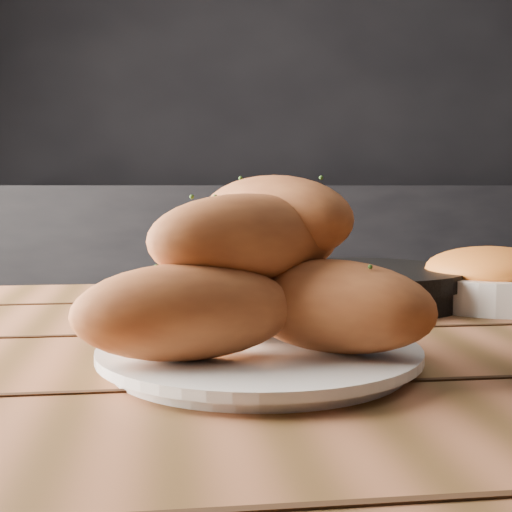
{
  "coord_description": "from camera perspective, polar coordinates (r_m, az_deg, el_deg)",
  "views": [
    {
      "loc": [
        -0.86,
        -0.97,
        0.9
      ],
      "look_at": [
        -0.78,
        -0.39,
        0.84
      ],
      "focal_mm": 50.0,
      "sensor_mm": 36.0,
      "label": 1
    }
  ],
  "objects": [
    {
      "name": "bowl",
      "position": [
        0.93,
        18.32,
        -1.78
      ],
      "size": [
        0.19,
        0.19,
        0.07
      ],
      "color": "white",
      "rests_on": "table"
    },
    {
      "name": "counter",
      "position": [
        2.85,
        10.38,
        -3.53
      ],
      "size": [
        2.8,
        0.6,
        0.9
      ],
      "primitive_type": "cube",
      "color": "black",
      "rests_on": "ground"
    },
    {
      "name": "plate",
      "position": [
        0.59,
        0.25,
        -8.01
      ],
      "size": [
        0.26,
        0.26,
        0.02
      ],
      "color": "white",
      "rests_on": "table"
    },
    {
      "name": "skillet",
      "position": [
        0.91,
        8.3,
        -2.29
      ],
      "size": [
        0.39,
        0.27,
        0.05
      ],
      "color": "black",
      "rests_on": "table"
    },
    {
      "name": "table",
      "position": [
        0.68,
        8.21,
        -15.72
      ],
      "size": [
        1.37,
        0.96,
        0.75
      ],
      "color": "brown",
      "rests_on": "ground"
    },
    {
      "name": "back_wall",
      "position": [
        3.13,
        8.96,
        13.86
      ],
      "size": [
        4.0,
        0.04,
        2.7
      ],
      "primitive_type": "cube",
      "color": "black",
      "rests_on": "ground"
    },
    {
      "name": "bread_rolls",
      "position": [
        0.58,
        0.04,
        -1.39
      ],
      "size": [
        0.3,
        0.25,
        0.14
      ],
      "color": "#AB5E2F",
      "rests_on": "plate"
    }
  ]
}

